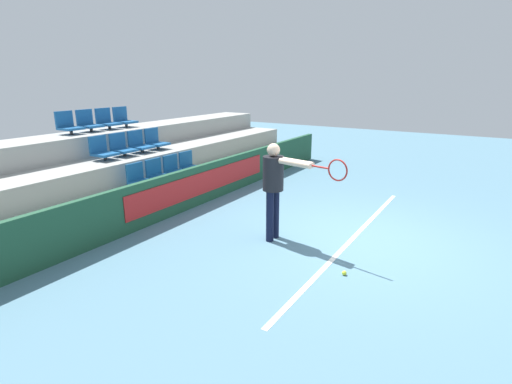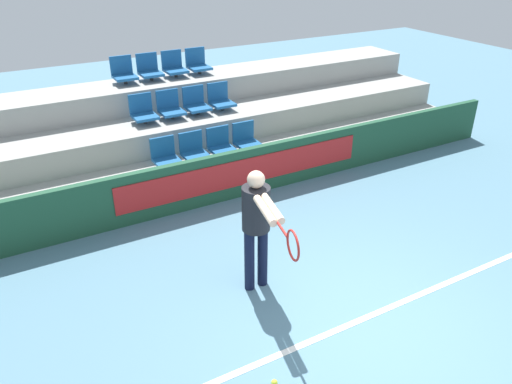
{
  "view_description": "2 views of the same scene",
  "coord_description": "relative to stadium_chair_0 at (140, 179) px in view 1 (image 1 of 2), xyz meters",
  "views": [
    {
      "loc": [
        -6.29,
        -1.73,
        2.68
      ],
      "look_at": [
        -0.09,
        2.05,
        0.58
      ],
      "focal_mm": 28.0,
      "sensor_mm": 36.0,
      "label": 1
    },
    {
      "loc": [
        -3.23,
        -3.21,
        4.12
      ],
      "look_at": [
        -0.25,
        2.17,
        0.88
      ],
      "focal_mm": 35.0,
      "sensor_mm": 36.0,
      "label": 2
    }
  ],
  "objects": [
    {
      "name": "stadium_chair_11",
      "position": [
        1.57,
        2.16,
        0.96
      ],
      "size": [
        0.43,
        0.45,
        0.51
      ],
      "color": "#333333",
      "rests_on": "bleacher_tier_back"
    },
    {
      "name": "stadium_chair_7",
      "position": [
        1.57,
        1.08,
        0.48
      ],
      "size": [
        0.43,
        0.45,
        0.51
      ],
      "color": "#333333",
      "rests_on": "bleacher_tier_middle"
    },
    {
      "name": "stadium_chair_10",
      "position": [
        1.05,
        2.16,
        0.96
      ],
      "size": [
        0.43,
        0.45,
        0.51
      ],
      "color": "#333333",
      "rests_on": "bleacher_tier_back"
    },
    {
      "name": "stadium_chair_6",
      "position": [
        1.05,
        1.08,
        0.48
      ],
      "size": [
        0.43,
        0.45,
        0.51
      ],
      "color": "#333333",
      "rests_on": "bleacher_tier_middle"
    },
    {
      "name": "bleacher_tier_back",
      "position": [
        0.79,
        2.03,
        0.04
      ],
      "size": [
        11.7,
        1.08,
        1.43
      ],
      "color": "#9E9E99",
      "rests_on": "ground"
    },
    {
      "name": "tennis_ball",
      "position": [
        -0.54,
        -4.57,
        -0.65
      ],
      "size": [
        0.07,
        0.07,
        0.07
      ],
      "color": "#CCDB33",
      "rests_on": "ground"
    },
    {
      "name": "stadium_chair_8",
      "position": [
        0.0,
        2.16,
        0.96
      ],
      "size": [
        0.43,
        0.45,
        0.51
      ],
      "color": "#333333",
      "rests_on": "bleacher_tier_back"
    },
    {
      "name": "stadium_chair_5",
      "position": [
        0.52,
        1.08,
        0.48
      ],
      "size": [
        0.43,
        0.45,
        0.51
      ],
      "color": "#333333",
      "rests_on": "bleacher_tier_middle"
    },
    {
      "name": "stadium_chair_3",
      "position": [
        1.57,
        0.0,
        0.0
      ],
      "size": [
        0.43,
        0.45,
        0.51
      ],
      "color": "#333333",
      "rests_on": "bleacher_tier_front"
    },
    {
      "name": "stadium_chair_4",
      "position": [
        0.0,
        1.08,
        0.48
      ],
      "size": [
        0.43,
        0.45,
        0.51
      ],
      "color": "#333333",
      "rests_on": "bleacher_tier_middle"
    },
    {
      "name": "court_baseline",
      "position": [
        0.79,
        -4.25,
        -0.68
      ],
      "size": [
        6.04,
        0.08,
        0.01
      ],
      "color": "white",
      "rests_on": "ground"
    },
    {
      "name": "stadium_chair_2",
      "position": [
        1.05,
        0.0,
        0.0
      ],
      "size": [
        0.43,
        0.45,
        0.51
      ],
      "color": "#333333",
      "rests_on": "bleacher_tier_front"
    },
    {
      "name": "stadium_chair_1",
      "position": [
        0.52,
        0.0,
        0.0
      ],
      "size": [
        0.43,
        0.45,
        0.51
      ],
      "color": "#333333",
      "rests_on": "bleacher_tier_front"
    },
    {
      "name": "bleacher_tier_front",
      "position": [
        0.79,
        -0.13,
        -0.44
      ],
      "size": [
        11.7,
        1.08,
        0.48
      ],
      "color": "#9E9E99",
      "rests_on": "ground"
    },
    {
      "name": "ground_plane",
      "position": [
        0.79,
        -4.42,
        -0.68
      ],
      "size": [
        30.0,
        30.0,
        0.0
      ],
      "primitive_type": "plane",
      "color": "slate"
    },
    {
      "name": "tennis_player",
      "position": [
        0.06,
        -3.14,
        0.35
      ],
      "size": [
        0.46,
        1.52,
        1.65
      ],
      "rotation": [
        0.0,
        0.0,
        -0.2
      ],
      "color": "black",
      "rests_on": "ground"
    },
    {
      "name": "stadium_chair_0",
      "position": [
        0.0,
        0.0,
        0.0
      ],
      "size": [
        0.43,
        0.45,
        0.51
      ],
      "color": "#333333",
      "rests_on": "bleacher_tier_front"
    },
    {
      "name": "stadium_chair_9",
      "position": [
        0.52,
        2.16,
        0.96
      ],
      "size": [
        0.43,
        0.45,
        0.51
      ],
      "color": "#333333",
      "rests_on": "bleacher_tier_back"
    },
    {
      "name": "bleacher_tier_middle",
      "position": [
        0.79,
        0.95,
        -0.2
      ],
      "size": [
        11.7,
        1.08,
        0.96
      ],
      "color": "#9E9E99",
      "rests_on": "ground"
    },
    {
      "name": "barrier_wall",
      "position": [
        0.8,
        -0.75,
        -0.25
      ],
      "size": [
        12.1,
        0.14,
        0.85
      ],
      "color": "#1E4C33",
      "rests_on": "ground"
    }
  ]
}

